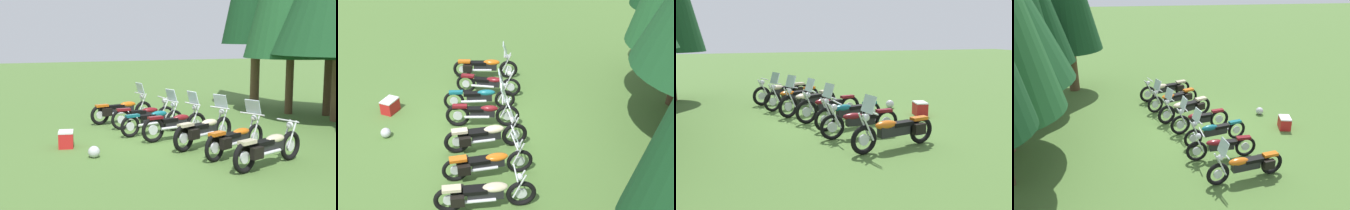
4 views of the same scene
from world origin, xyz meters
TOP-DOWN VIEW (x-y plane):
  - ground_plane at (0.00, 0.00)m, footprint 80.00×80.00m
  - motorcycle_0 at (-3.24, -0.81)m, footprint 0.87×2.33m
  - motorcycle_1 at (-2.06, -0.35)m, footprint 0.64×2.23m
  - motorcycle_2 at (-1.06, -0.36)m, footprint 0.91×2.24m
  - motorcycle_3 at (-0.11, -0.02)m, footprint 0.79×2.21m
  - motorcycle_4 at (1.01, 0.33)m, footprint 1.15×2.20m
  - motorcycle_5 at (2.15, 0.67)m, footprint 1.19×2.20m
  - motorcycle_6 at (3.29, 0.89)m, footprint 1.04×2.32m
  - picnic_cooler at (-0.27, -3.17)m, footprint 0.62×0.49m
  - dropped_helmet at (1.07, -2.69)m, footprint 0.30×0.30m

SIDE VIEW (x-z plane):
  - ground_plane at x=0.00m, z-range 0.00..0.00m
  - dropped_helmet at x=1.07m, z-range 0.00..0.30m
  - picnic_cooler at x=-0.27m, z-range 0.00..0.45m
  - motorcycle_1 at x=-2.06m, z-range -0.06..0.92m
  - motorcycle_2 at x=-1.06m, z-range -0.21..1.13m
  - motorcycle_0 at x=-3.24m, z-range -0.22..1.13m
  - motorcycle_6 at x=3.29m, z-range -0.05..0.97m
  - motorcycle_5 at x=2.15m, z-range -0.22..1.14m
  - motorcycle_3 at x=-0.11m, z-range -0.22..1.16m
  - motorcycle_4 at x=1.01m, z-range -0.21..1.17m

